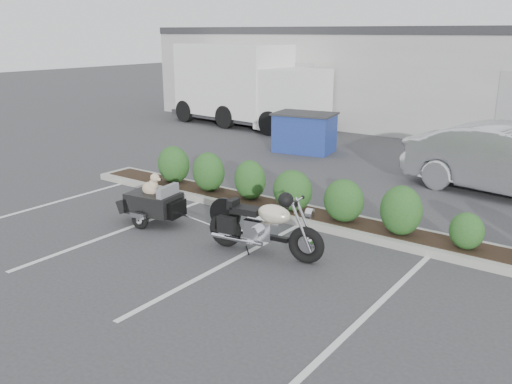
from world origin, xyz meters
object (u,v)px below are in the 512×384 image
Objects in this scene: motorcycle at (263,227)px; delivery_truck at (247,87)px; pet_trailer at (153,202)px; dumpster at (304,132)px.

delivery_truck reaches higher than motorcycle.
motorcycle is at bearing -8.30° from pet_trailer.
delivery_truck reaches higher than dumpster.
motorcycle is 1.24× the size of pet_trailer.
pet_trailer is 7.89m from dumpster.
dumpster is 0.29× the size of delivery_truck.
dumpster is (-3.89, 7.83, 0.13)m from motorcycle.
motorcycle is 0.30× the size of delivery_truck.
motorcycle is 1.06× the size of dumpster.
delivery_truck is at bearing 120.14° from motorcycle.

